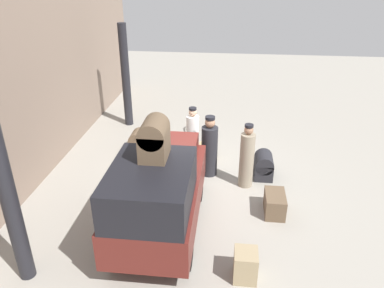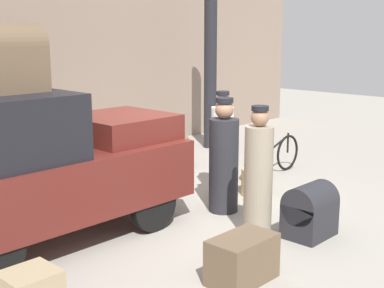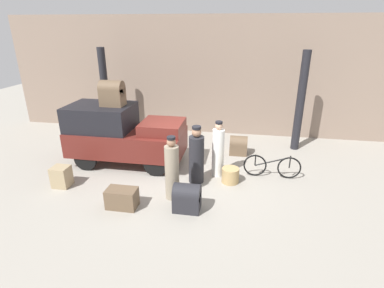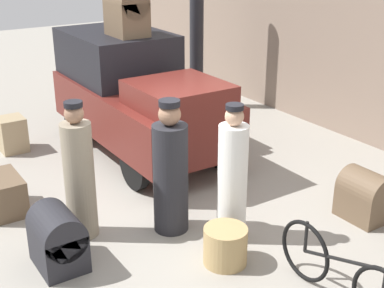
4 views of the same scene
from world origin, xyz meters
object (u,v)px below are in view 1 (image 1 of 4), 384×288
trunk_umber_medium (275,204)px  trunk_on_truck_roof (154,138)px  porter_lifting_near_truck (247,158)px  porter_with_bicycle (193,138)px  suitcase_small_leather (138,141)px  wicker_basket (207,150)px  trunk_large_brown (264,165)px  conductor_in_dark_uniform (209,149)px  bicycle (194,129)px  suitcase_black_upright (245,265)px  truck (159,191)px

trunk_umber_medium → trunk_on_truck_roof: (-1.11, 2.42, 2.01)m
porter_lifting_near_truck → porter_with_bicycle: bearing=55.0°
suitcase_small_leather → trunk_on_truck_roof: 4.45m
trunk_umber_medium → wicker_basket: bearing=34.0°
trunk_on_truck_roof → trunk_large_brown: bearing=-40.2°
conductor_in_dark_uniform → trunk_umber_medium: 2.27m
bicycle → porter_with_bicycle: 1.61m
trunk_large_brown → suitcase_black_upright: size_ratio=1.19×
suitcase_small_leather → wicker_basket: bearing=-94.5°
wicker_basket → porter_lifting_near_truck: 1.85m
trunk_large_brown → trunk_on_truck_roof: (-2.67, 2.26, 1.91)m
wicker_basket → trunk_large_brown: trunk_large_brown is taller
porter_lifting_near_truck → trunk_large_brown: porter_lifting_near_truck is taller
porter_with_bicycle → conductor_in_dark_uniform: (-0.55, -0.50, -0.02)m
truck → trunk_on_truck_roof: size_ratio=4.66×
truck → suitcase_black_upright: size_ratio=6.17×
trunk_umber_medium → suitcase_small_leather: size_ratio=1.14×
porter_lifting_near_truck → suitcase_small_leather: porter_lifting_near_truck is taller
wicker_basket → trunk_umber_medium: 3.02m
porter_with_bicycle → trunk_large_brown: bearing=-105.9°
porter_lifting_near_truck → trunk_on_truck_roof: trunk_on_truck_roof is taller
truck → trunk_umber_medium: truck is taller
bicycle → trunk_large_brown: bearing=-135.8°
wicker_basket → trunk_large_brown: size_ratio=0.71×
bicycle → suitcase_small_leather: (-1.00, 1.54, -0.03)m
trunk_on_truck_roof → porter_lifting_near_truck: bearing=-39.0°
porter_lifting_near_truck → conductor_in_dark_uniform: (0.46, 0.95, -0.02)m
truck → trunk_large_brown: size_ratio=5.19×
truck → wicker_basket: size_ratio=7.35×
suitcase_black_upright → suitcase_small_leather: 5.59m
porter_lifting_near_truck → conductor_in_dark_uniform: size_ratio=1.01×
wicker_basket → porter_with_bicycle: bearing=136.3°
trunk_umber_medium → trunk_on_truck_roof: 3.33m
porter_with_bicycle → trunk_on_truck_roof: trunk_on_truck_roof is taller
trunk_large_brown → suitcase_small_leather: (1.10, 3.59, -0.03)m
bicycle → porter_with_bicycle: size_ratio=0.98×
porter_with_bicycle → trunk_umber_medium: porter_with_bicycle is taller
truck → conductor_in_dark_uniform: truck is taller
suitcase_small_leather → truck: bearing=-159.7°
porter_with_bicycle → trunk_on_truck_roof: (-3.22, 0.35, 1.49)m
trunk_umber_medium → truck: bearing=110.7°
truck → bicycle: truck is taller
suitcase_black_upright → suitcase_small_leather: (4.68, 3.06, 0.02)m
suitcase_small_leather → conductor_in_dark_uniform: bearing=-117.0°
truck → suitcase_small_leather: bearing=20.3°
trunk_large_brown → suitcase_small_leather: 3.75m
porter_lifting_near_truck → suitcase_black_upright: (-3.11, 0.05, -0.48)m
wicker_basket → suitcase_small_leather: suitcase_small_leather is taller
truck → trunk_on_truck_roof: trunk_on_truck_roof is taller
truck → trunk_large_brown: truck is taller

